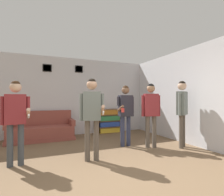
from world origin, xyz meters
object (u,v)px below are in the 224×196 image
object	(u,v)px
couch	(42,130)
person_player_foreground_center	(92,110)
bottle_on_floor	(11,144)
person_spectator_near_bookshelf	(151,108)
person_player_foreground_left	(16,114)
person_watcher_holding_cup	(126,109)
bookshelf	(109,121)
person_spectator_far_right	(182,106)

from	to	relation	value
couch	person_player_foreground_center	size ratio (longest dim) A/B	1.15
person_player_foreground_center	bottle_on_floor	bearing A→B (deg)	135.16
person_spectator_near_bookshelf	person_player_foreground_left	bearing A→B (deg)	-179.28
person_player_foreground_left	person_spectator_near_bookshelf	distance (m)	3.10
person_watcher_holding_cup	bottle_on_floor	distance (m)	3.08
person_watcher_holding_cup	person_spectator_near_bookshelf	size ratio (longest dim) A/B	0.98
couch	person_watcher_holding_cup	world-z (taller)	person_watcher_holding_cup
couch	bookshelf	bearing A→B (deg)	4.84
person_spectator_far_right	bookshelf	bearing A→B (deg)	111.87
person_player_foreground_center	person_spectator_near_bookshelf	size ratio (longest dim) A/B	1.01
bookshelf	person_spectator_far_right	bearing A→B (deg)	-68.13
person_player_foreground_center	person_spectator_far_right	bearing A→B (deg)	0.37
person_player_foreground_left	bottle_on_floor	bearing A→B (deg)	100.42
person_watcher_holding_cup	person_spectator_near_bookshelf	world-z (taller)	person_spectator_near_bookshelf
person_watcher_holding_cup	person_spectator_near_bookshelf	distance (m)	0.67
person_spectator_far_right	bottle_on_floor	size ratio (longest dim) A/B	6.10
person_player_foreground_center	person_watcher_holding_cup	world-z (taller)	person_player_foreground_center
couch	person_spectator_near_bookshelf	bearing A→B (deg)	-37.86
person_player_foreground_center	person_watcher_holding_cup	size ratio (longest dim) A/B	1.04
person_spectator_near_bookshelf	person_spectator_far_right	world-z (taller)	person_spectator_far_right
couch	bookshelf	world-z (taller)	bookshelf
couch	bottle_on_floor	world-z (taller)	couch
person_spectator_near_bookshelf	bookshelf	bearing A→B (deg)	97.05
bookshelf	person_player_foreground_center	distance (m)	2.99
person_spectator_far_right	person_player_foreground_left	bearing A→B (deg)	175.80
person_player_foreground_left	couch	bearing A→B (deg)	76.46
bookshelf	person_watcher_holding_cup	size ratio (longest dim) A/B	0.57
couch	person_player_foreground_center	xyz separation A→B (m)	(0.91, -2.36, 0.75)
bookshelf	bottle_on_floor	world-z (taller)	bookshelf
person_player_foreground_left	person_spectator_far_right	xyz separation A→B (m)	(3.85, -0.28, 0.09)
person_watcher_holding_cup	bottle_on_floor	xyz separation A→B (m)	(-2.81, 0.92, -0.88)
person_player_foreground_left	person_watcher_holding_cup	size ratio (longest dim) A/B	0.99
person_player_foreground_left	person_spectator_near_bookshelf	xyz separation A→B (m)	(3.10, 0.04, 0.04)
bottle_on_floor	couch	bearing A→B (deg)	44.03
bookshelf	person_spectator_near_bookshelf	xyz separation A→B (m)	(0.28, -2.22, 0.58)
person_watcher_holding_cup	bookshelf	bearing A→B (deg)	81.68
person_player_foreground_center	bottle_on_floor	distance (m)	2.51
person_player_foreground_center	person_spectator_near_bookshelf	world-z (taller)	person_player_foreground_center
person_player_foreground_center	bookshelf	bearing A→B (deg)	60.93
person_watcher_holding_cup	person_player_foreground_left	bearing A→B (deg)	-170.67
person_player_foreground_left	person_spectator_near_bookshelf	size ratio (longest dim) A/B	0.97
bookshelf	person_spectator_near_bookshelf	size ratio (longest dim) A/B	0.56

